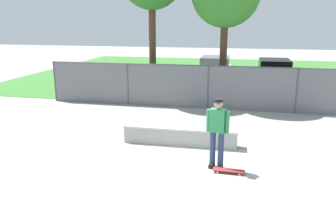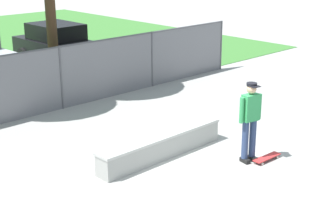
{
  "view_description": "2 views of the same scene",
  "coord_description": "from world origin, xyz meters",
  "px_view_note": "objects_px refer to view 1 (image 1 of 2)",
  "views": [
    {
      "loc": [
        1.46,
        -8.8,
        3.74
      ],
      "look_at": [
        -0.76,
        1.35,
        0.99
      ],
      "focal_mm": 37.29,
      "sensor_mm": 36.0,
      "label": 1
    },
    {
      "loc": [
        -7.8,
        -6.63,
        4.71
      ],
      "look_at": [
        -0.43,
        0.99,
        1.18
      ],
      "focal_mm": 54.35,
      "sensor_mm": 36.0,
      "label": 2
    }
  ],
  "objects_px": {
    "concrete_ledge": "(180,136)",
    "skateboarder": "(217,130)",
    "skateboard": "(229,170)",
    "car_silver": "(215,71)",
    "car_black": "(274,75)"
  },
  "relations": [
    {
      "from": "concrete_ledge",
      "to": "skateboarder",
      "type": "xyz_separation_m",
      "value": [
        1.24,
        -1.54,
        0.75
      ]
    },
    {
      "from": "concrete_ledge",
      "to": "skateboard",
      "type": "bearing_deg",
      "value": -49.02
    },
    {
      "from": "skateboard",
      "to": "skateboarder",
      "type": "bearing_deg",
      "value": 140.21
    },
    {
      "from": "skateboarder",
      "to": "car_silver",
      "type": "height_order",
      "value": "skateboarder"
    },
    {
      "from": "skateboard",
      "to": "car_silver",
      "type": "height_order",
      "value": "car_silver"
    },
    {
      "from": "car_silver",
      "to": "car_black",
      "type": "relative_size",
      "value": 1.0
    },
    {
      "from": "skateboarder",
      "to": "skateboard",
      "type": "relative_size",
      "value": 2.28
    },
    {
      "from": "concrete_ledge",
      "to": "skateboarder",
      "type": "bearing_deg",
      "value": -51.08
    },
    {
      "from": "skateboard",
      "to": "car_silver",
      "type": "bearing_deg",
      "value": 96.64
    },
    {
      "from": "car_black",
      "to": "car_silver",
      "type": "bearing_deg",
      "value": 166.7
    },
    {
      "from": "skateboarder",
      "to": "car_silver",
      "type": "relative_size",
      "value": 0.44
    },
    {
      "from": "concrete_ledge",
      "to": "car_silver",
      "type": "distance_m",
      "value": 10.52
    },
    {
      "from": "car_silver",
      "to": "car_black",
      "type": "height_order",
      "value": "same"
    },
    {
      "from": "skateboarder",
      "to": "skateboard",
      "type": "distance_m",
      "value": 1.06
    },
    {
      "from": "skateboarder",
      "to": "car_black",
      "type": "bearing_deg",
      "value": 78.91
    }
  ]
}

